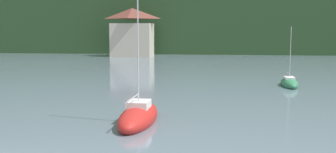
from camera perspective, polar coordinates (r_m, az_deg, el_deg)
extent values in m
cube|color=#264223|center=(101.18, 5.54, 10.08)|extent=(352.00, 51.24, 21.31)
ellipsoid|color=#2D4C28|center=(115.67, 17.06, 7.83)|extent=(246.40, 35.87, 58.60)
cube|color=#BCB29E|center=(71.55, -5.05, 5.18)|extent=(6.91, 5.31, 5.75)
pyramid|color=brown|center=(71.56, -5.09, 8.87)|extent=(7.26, 5.57, 1.86)
ellipsoid|color=red|center=(21.43, -4.17, -5.78)|extent=(1.94, 5.64, 1.32)
cylinder|color=#B7B7BC|center=(20.92, -4.27, 5.24)|extent=(0.07, 0.07, 7.47)
cylinder|color=#ADADB2|center=(20.00, -4.98, -3.02)|extent=(0.14, 2.47, 0.06)
cube|color=silver|center=(21.30, -4.19, -4.13)|extent=(1.17, 1.38, 0.53)
ellipsoid|color=#2D754C|center=(36.20, 16.76, -0.97)|extent=(1.37, 4.15, 0.99)
cylinder|color=#B7B7BC|center=(35.95, 16.90, 3.11)|extent=(0.05, 0.05, 4.61)
cylinder|color=#ADADB2|center=(36.76, 16.63, 0.45)|extent=(0.06, 1.34, 0.04)
cube|color=silver|center=(36.15, 16.78, -0.29)|extent=(0.79, 1.28, 0.31)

